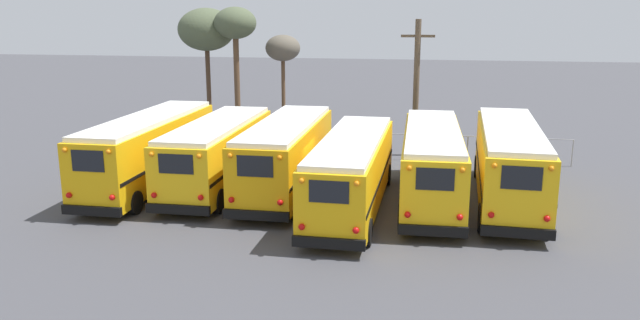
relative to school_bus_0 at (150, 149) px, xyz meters
The scene contains 12 objects.
ground_plane 8.07m from the school_bus_0, ahead, with size 160.00×160.00×0.00m, color #424247.
school_bus_0 is the anchor object (origin of this frame).
school_bus_1 3.15m from the school_bus_0, ahead, with size 2.64×9.70×3.04m.
school_bus_2 6.28m from the school_bus_0, ahead, with size 2.58×9.89×3.16m.
school_bus_3 9.58m from the school_bus_0, 10.60° to the right, with size 2.62×10.56×2.97m.
school_bus_4 12.55m from the school_bus_0, ahead, with size 2.61×10.44×3.11m.
school_bus_5 15.69m from the school_bus_0, ahead, with size 2.90×10.67×3.24m.
utility_pole 14.53m from the school_bus_0, 36.18° to the left, with size 1.80×0.32×7.39m.
bare_tree_0 19.30m from the school_bus_0, 84.80° to the left, with size 2.52×2.52×6.14m.
bare_tree_1 17.58m from the school_bus_0, 93.87° to the left, with size 2.93×2.93×8.10m.
bare_tree_2 18.76m from the school_bus_0, 101.50° to the left, with size 4.05×4.05×8.03m.
fence_line 10.73m from the school_bus_0, 42.91° to the left, with size 23.75×0.06×1.42m.
Camera 1 is at (4.51, -24.88, 7.81)m, focal length 35.00 mm.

